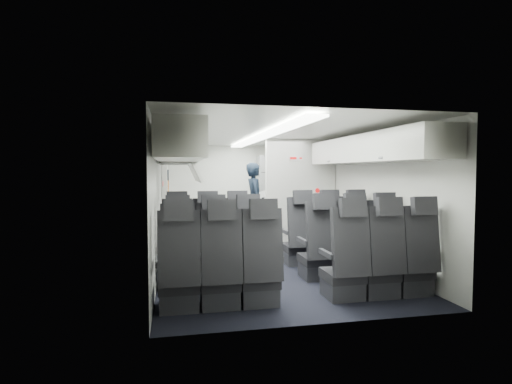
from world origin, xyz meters
name	(u,v)px	position (x,y,z in m)	size (l,w,h in m)	color
cabin_shell	(261,195)	(0.00, 0.00, 1.12)	(3.41, 6.01, 2.16)	black
seat_row_front	(268,241)	(0.00, -0.53, 0.40)	(3.33, 0.56, 1.24)	black
seat_row_mid	(283,253)	(0.00, -1.43, 0.40)	(3.33, 0.56, 1.24)	black
seat_row_rear	(304,268)	(0.00, -2.33, 0.40)	(3.33, 0.56, 1.24)	black
overhead_bin_left_rear	(179,142)	(-1.40, -2.00, 1.86)	(0.53, 1.80, 0.40)	silver
overhead_bin_left_front_open	(175,158)	(-1.44, -0.25, 1.74)	(0.64, 1.70, 0.72)	#9E9E93
overhead_bin_right_rear	(399,146)	(1.40, -2.00, 1.86)	(0.53, 1.80, 0.40)	silver
overhead_bin_right_front	(343,152)	(1.40, -0.25, 1.86)	(0.53, 1.70, 0.40)	silver
bulkhead_partition	(301,194)	(0.98, 0.80, 1.08)	(1.40, 0.15, 2.13)	silver
galley_unit	(275,195)	(0.95, 2.72, 0.95)	(0.85, 0.52, 1.90)	#939399
boarding_door	(165,200)	(-1.64, 1.55, 0.95)	(0.12, 1.27, 1.86)	silver
flight_attendant	(255,202)	(0.26, 1.82, 0.86)	(0.63, 0.41, 1.71)	black
carry_on_bag	(180,154)	(-1.37, -0.21, 1.80)	(0.39, 0.27, 0.24)	black
papers	(264,194)	(0.45, 1.77, 1.03)	(0.20, 0.02, 0.14)	white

